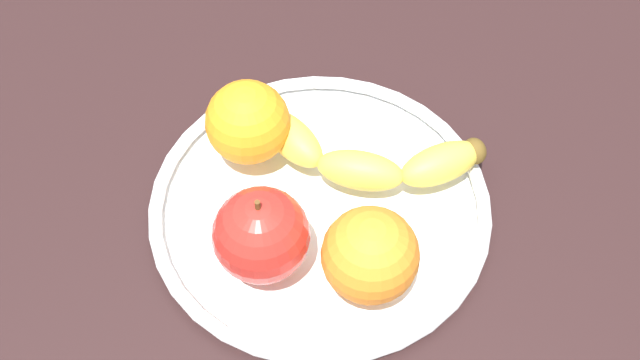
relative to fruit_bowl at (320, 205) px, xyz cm
name	(u,v)px	position (x,y,z in cm)	size (l,w,h in cm)	color
ground_plane	(320,223)	(0.00, 0.00, -2.92)	(169.76, 169.76, 4.00)	black
fruit_bowl	(320,205)	(0.00, 0.00, 0.00)	(30.26, 30.26, 1.80)	white
banana	(368,157)	(2.83, 4.65, 2.63)	(21.67, 9.31, 3.49)	gold
apple	(261,235)	(-2.32, -7.26, 4.81)	(7.86, 7.86, 8.66)	red
orange_front_left	(248,122)	(-7.94, 3.18, 4.67)	(7.56, 7.56, 7.56)	orange
orange_front_right	(370,255)	(6.34, -6.03, 4.78)	(7.78, 7.78, 7.78)	orange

